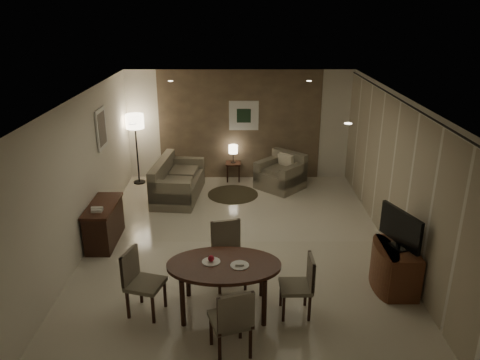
{
  "coord_description": "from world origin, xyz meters",
  "views": [
    {
      "loc": [
        -0.02,
        -7.73,
        4.13
      ],
      "look_at": [
        0.0,
        0.2,
        1.15
      ],
      "focal_mm": 35.0,
      "sensor_mm": 36.0,
      "label": 1
    }
  ],
  "objects_px": {
    "dining_table": "(224,287)",
    "chair_left": "(146,283)",
    "console_desk": "(104,224)",
    "armchair": "(280,172)",
    "side_table": "(233,171)",
    "chair_far": "(229,256)",
    "sofa": "(178,179)",
    "tv_cabinet": "(396,268)",
    "floor_lamp": "(137,149)",
    "chair_right": "(295,286)",
    "chair_near": "(230,319)"
  },
  "relations": [
    {
      "from": "dining_table",
      "to": "chair_left",
      "type": "xyz_separation_m",
      "value": [
        -1.1,
        -0.06,
        0.1
      ]
    },
    {
      "from": "console_desk",
      "to": "armchair",
      "type": "bearing_deg",
      "value": 38.1
    },
    {
      "from": "console_desk",
      "to": "side_table",
      "type": "relative_size",
      "value": 2.6
    },
    {
      "from": "chair_far",
      "to": "sofa",
      "type": "distance_m",
      "value": 3.82
    },
    {
      "from": "tv_cabinet",
      "to": "armchair",
      "type": "bearing_deg",
      "value": 108.83
    },
    {
      "from": "console_desk",
      "to": "chair_far",
      "type": "distance_m",
      "value": 2.73
    },
    {
      "from": "side_table",
      "to": "floor_lamp",
      "type": "bearing_deg",
      "value": -175.8
    },
    {
      "from": "tv_cabinet",
      "to": "side_table",
      "type": "bearing_deg",
      "value": 118.33
    },
    {
      "from": "chair_right",
      "to": "floor_lamp",
      "type": "bearing_deg",
      "value": -149.29
    },
    {
      "from": "chair_far",
      "to": "chair_right",
      "type": "height_order",
      "value": "chair_far"
    },
    {
      "from": "sofa",
      "to": "floor_lamp",
      "type": "distance_m",
      "value": 1.46
    },
    {
      "from": "chair_near",
      "to": "floor_lamp",
      "type": "height_order",
      "value": "floor_lamp"
    },
    {
      "from": "dining_table",
      "to": "chair_near",
      "type": "distance_m",
      "value": 0.88
    },
    {
      "from": "armchair",
      "to": "side_table",
      "type": "distance_m",
      "value": 1.26
    },
    {
      "from": "chair_near",
      "to": "chair_left",
      "type": "bearing_deg",
      "value": -52.18
    },
    {
      "from": "chair_near",
      "to": "chair_right",
      "type": "xyz_separation_m",
      "value": [
        0.9,
        0.78,
        -0.05
      ]
    },
    {
      "from": "dining_table",
      "to": "chair_near",
      "type": "height_order",
      "value": "chair_near"
    },
    {
      "from": "dining_table",
      "to": "chair_far",
      "type": "relative_size",
      "value": 1.59
    },
    {
      "from": "tv_cabinet",
      "to": "chair_right",
      "type": "relative_size",
      "value": 1.01
    },
    {
      "from": "tv_cabinet",
      "to": "chair_near",
      "type": "distance_m",
      "value": 2.91
    },
    {
      "from": "dining_table",
      "to": "armchair",
      "type": "relative_size",
      "value": 1.7
    },
    {
      "from": "chair_right",
      "to": "chair_left",
      "type": "bearing_deg",
      "value": -91.8
    },
    {
      "from": "chair_near",
      "to": "floor_lamp",
      "type": "bearing_deg",
      "value": -87.0
    },
    {
      "from": "chair_near",
      "to": "sofa",
      "type": "xyz_separation_m",
      "value": [
        -1.27,
        5.12,
        -0.06
      ]
    },
    {
      "from": "console_desk",
      "to": "floor_lamp",
      "type": "bearing_deg",
      "value": 89.87
    },
    {
      "from": "dining_table",
      "to": "chair_left",
      "type": "height_order",
      "value": "chair_left"
    },
    {
      "from": "sofa",
      "to": "side_table",
      "type": "height_order",
      "value": "sofa"
    },
    {
      "from": "chair_far",
      "to": "dining_table",
      "type": "bearing_deg",
      "value": -110.0
    },
    {
      "from": "side_table",
      "to": "chair_near",
      "type": "bearing_deg",
      "value": -89.69
    },
    {
      "from": "chair_right",
      "to": "floor_lamp",
      "type": "height_order",
      "value": "floor_lamp"
    },
    {
      "from": "tv_cabinet",
      "to": "floor_lamp",
      "type": "bearing_deg",
      "value": 136.84
    },
    {
      "from": "chair_left",
      "to": "side_table",
      "type": "bearing_deg",
      "value": 4.03
    },
    {
      "from": "console_desk",
      "to": "side_table",
      "type": "xyz_separation_m",
      "value": [
        2.33,
        3.25,
        -0.14
      ]
    },
    {
      "from": "dining_table",
      "to": "armchair",
      "type": "distance_m",
      "value": 4.92
    },
    {
      "from": "tv_cabinet",
      "to": "chair_right",
      "type": "bearing_deg",
      "value": -158.4
    },
    {
      "from": "floor_lamp",
      "to": "chair_near",
      "type": "bearing_deg",
      "value": -68.58
    },
    {
      "from": "tv_cabinet",
      "to": "sofa",
      "type": "distance_m",
      "value": 5.3
    },
    {
      "from": "console_desk",
      "to": "side_table",
      "type": "bearing_deg",
      "value": 54.37
    },
    {
      "from": "chair_right",
      "to": "sofa",
      "type": "height_order",
      "value": "chair_right"
    },
    {
      "from": "tv_cabinet",
      "to": "console_desk",
      "type": "bearing_deg",
      "value": 162.95
    },
    {
      "from": "dining_table",
      "to": "side_table",
      "type": "bearing_deg",
      "value": 89.26
    },
    {
      "from": "chair_far",
      "to": "floor_lamp",
      "type": "xyz_separation_m",
      "value": [
        -2.31,
        4.5,
        0.36
      ]
    },
    {
      "from": "console_desk",
      "to": "armchair",
      "type": "distance_m",
      "value": 4.39
    },
    {
      "from": "tv_cabinet",
      "to": "side_table",
      "type": "xyz_separation_m",
      "value": [
        -2.56,
        4.75,
        -0.12
      ]
    },
    {
      "from": "chair_left",
      "to": "floor_lamp",
      "type": "distance_m",
      "value": 5.34
    },
    {
      "from": "chair_right",
      "to": "armchair",
      "type": "bearing_deg",
      "value": 176.5
    },
    {
      "from": "chair_left",
      "to": "armchair",
      "type": "distance_m",
      "value": 5.35
    },
    {
      "from": "chair_far",
      "to": "chair_right",
      "type": "relative_size",
      "value": 1.13
    },
    {
      "from": "chair_far",
      "to": "chair_left",
      "type": "distance_m",
      "value": 1.36
    },
    {
      "from": "chair_near",
      "to": "chair_left",
      "type": "relative_size",
      "value": 1.02
    }
  ]
}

